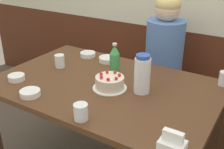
{
  "coord_description": "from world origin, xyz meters",
  "views": [
    {
      "loc": [
        0.88,
        -1.32,
        1.55
      ],
      "look_at": [
        0.02,
        0.05,
        0.81
      ],
      "focal_mm": 45.0,
      "sensor_mm": 36.0,
      "label": 1
    }
  ],
  "objects": [
    {
      "name": "dining_table",
      "position": [
        0.0,
        0.0,
        0.67
      ],
      "size": [
        1.4,
        0.91,
        0.76
      ],
      "color": "#4C2D19",
      "rests_on": "ground_plane"
    },
    {
      "name": "birthday_cake",
      "position": [
        0.06,
        -0.04,
        0.8
      ],
      "size": [
        0.21,
        0.21,
        0.1
      ],
      "color": "white",
      "rests_on": "dining_table"
    },
    {
      "name": "soju_bottle",
      "position": [
        -0.01,
        0.15,
        0.87
      ],
      "size": [
        0.07,
        0.07,
        0.22
      ],
      "color": "#388E4C",
      "rests_on": "dining_table"
    },
    {
      "name": "bowl_side_dish",
      "position": [
        -0.19,
        0.33,
        0.78
      ],
      "size": [
        0.13,
        0.13,
        0.03
      ],
      "color": "white",
      "rests_on": "dining_table"
    },
    {
      "name": "glass_shot_small",
      "position": [
        0.12,
        -0.4,
        0.8
      ],
      "size": [
        0.07,
        0.07,
        0.09
      ],
      "color": "silver",
      "rests_on": "dining_table"
    },
    {
      "name": "water_pitcher",
      "position": [
        0.25,
        0.03,
        0.87
      ],
      "size": [
        0.09,
        0.09,
        0.24
      ],
      "color": "white",
      "rests_on": "dining_table"
    },
    {
      "name": "bowl_sauce_shallow",
      "position": [
        -0.28,
        -0.36,
        0.78
      ],
      "size": [
        0.12,
        0.12,
        0.03
      ],
      "color": "white",
      "rests_on": "dining_table"
    },
    {
      "name": "glass_water_tall",
      "position": [
        -0.42,
        0.06,
        0.81
      ],
      "size": [
        0.07,
        0.07,
        0.09
      ],
      "color": "silver",
      "rests_on": "dining_table"
    },
    {
      "name": "napkin_holder",
      "position": [
        0.6,
        -0.39,
        0.8
      ],
      "size": [
        0.11,
        0.08,
        0.11
      ],
      "color": "white",
      "rests_on": "dining_table"
    },
    {
      "name": "person_pale_blue_shirt",
      "position": [
        0.11,
        0.72,
        0.57
      ],
      "size": [
        0.3,
        0.34,
        1.22
      ],
      "rotation": [
        0.0,
        0.0,
        -1.57
      ],
      "color": "#33333D",
      "rests_on": "ground_plane"
    },
    {
      "name": "bench_seat",
      "position": [
        0.0,
        0.83,
        0.23
      ],
      "size": [
        1.84,
        0.38,
        0.47
      ],
      "color": "#56331E",
      "rests_on": "ground_plane"
    },
    {
      "name": "bowl_rice_small",
      "position": [
        -0.51,
        -0.26,
        0.78
      ],
      "size": [
        0.11,
        0.11,
        0.04
      ],
      "color": "white",
      "rests_on": "dining_table"
    },
    {
      "name": "bowl_soup_white",
      "position": [
        -0.37,
        0.33,
        0.78
      ],
      "size": [
        0.12,
        0.12,
        0.03
      ],
      "color": "white",
      "rests_on": "dining_table"
    }
  ]
}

